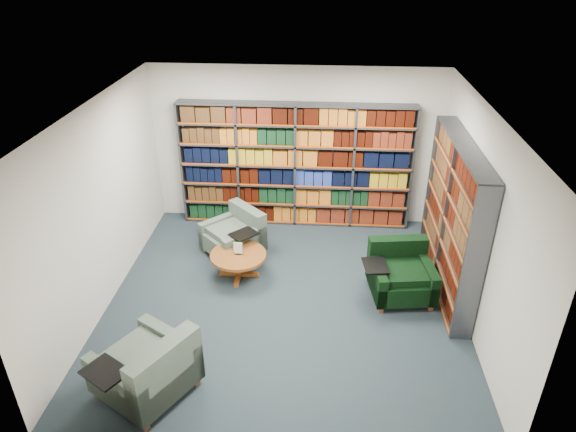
# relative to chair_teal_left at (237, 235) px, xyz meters

# --- Properties ---
(room_shell) EXTENTS (5.02, 5.02, 2.82)m
(room_shell) POSITION_rel_chair_teal_left_xyz_m (0.90, -1.26, 1.10)
(room_shell) COLOR #1B2630
(room_shell) RESTS_ON ground
(bookshelf_back) EXTENTS (4.00, 0.28, 2.20)m
(bookshelf_back) POSITION_rel_chair_teal_left_xyz_m (0.90, 1.08, 0.80)
(bookshelf_back) COLOR #47494F
(bookshelf_back) RESTS_ON ground
(bookshelf_right) EXTENTS (0.28, 2.50, 2.20)m
(bookshelf_right) POSITION_rel_chair_teal_left_xyz_m (3.24, -0.66, 0.80)
(bookshelf_right) COLOR #47494F
(bookshelf_right) RESTS_ON ground
(chair_teal_left) EXTENTS (1.15, 1.15, 0.74)m
(chair_teal_left) POSITION_rel_chair_teal_left_xyz_m (0.00, 0.00, 0.00)
(chair_teal_left) COLOR #10363F
(chair_teal_left) RESTS_ON ground
(chair_green_right) EXTENTS (1.07, 0.96, 0.78)m
(chair_green_right) POSITION_rel_chair_teal_left_xyz_m (2.54, -0.95, 0.02)
(chair_green_right) COLOR black
(chair_green_right) RESTS_ON ground
(chair_teal_front) EXTENTS (1.28, 1.28, 0.85)m
(chair_teal_front) POSITION_rel_chair_teal_left_xyz_m (-0.46, -3.11, 0.04)
(chair_teal_front) COLOR #10363F
(chair_teal_front) RESTS_ON ground
(coffee_table) EXTENTS (0.85, 0.85, 0.60)m
(coffee_table) POSITION_rel_chair_teal_left_xyz_m (0.15, -0.72, 0.02)
(coffee_table) COLOR brown
(coffee_table) RESTS_ON ground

